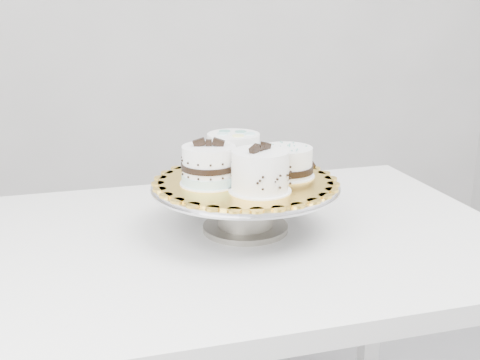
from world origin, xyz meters
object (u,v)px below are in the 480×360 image
object	(u,v)px
cake_banded	(209,167)
cake_dots	(234,152)
cake_swirl	(260,172)
table	(226,271)
cake_board	(245,181)
cake_ribbon	(287,163)
cake_stand	(245,198)

from	to	relation	value
cake_banded	cake_dots	world-z (taller)	cake_banded
cake_swirl	table	bearing A→B (deg)	93.39
table	cake_banded	size ratio (longest dim) A/B	8.95
cake_board	cake_ribbon	world-z (taller)	cake_ribbon
table	cake_swirl	bearing A→B (deg)	-50.73
cake_stand	cake_board	distance (m)	0.04
cake_board	cake_banded	world-z (taller)	cake_banded
cake_ribbon	cake_swirl	bearing A→B (deg)	-136.44
cake_board	cake_dots	distance (m)	0.09
table	cake_ribbon	size ratio (longest dim) A/B	9.72
table	cake_dots	distance (m)	0.25
cake_dots	cake_ribbon	size ratio (longest dim) A/B	1.07
table	cake_banded	world-z (taller)	cake_banded
table	cake_dots	xyz separation A→B (m)	(0.05, 0.09, 0.23)
table	cake_ribbon	distance (m)	0.26
cake_stand	cake_swirl	size ratio (longest dim) A/B	2.55
table	cake_board	xyz separation A→B (m)	(0.05, 0.01, 0.19)
table	cake_stand	xyz separation A→B (m)	(0.05, 0.01, 0.15)
cake_stand	cake_swirl	distance (m)	0.11
cake_board	cake_banded	size ratio (longest dim) A/B	2.62
cake_stand	cake_banded	xyz separation A→B (m)	(-0.08, -0.00, 0.07)
cake_swirl	cake_banded	xyz separation A→B (m)	(-0.08, 0.08, -0.00)
cake_board	cake_banded	bearing A→B (deg)	-179.23
cake_stand	cake_board	xyz separation A→B (m)	(-0.00, 0.00, 0.04)
cake_board	cake_ribbon	distance (m)	0.10
cake_banded	cake_dots	bearing A→B (deg)	64.28
cake_stand	cake_banded	bearing A→B (deg)	-179.23
cake_swirl	cake_dots	bearing A→B (deg)	58.11
cake_stand	cake_board	size ratio (longest dim) A/B	1.09
table	cake_ribbon	bearing A→B (deg)	8.23
table	cake_stand	size ratio (longest dim) A/B	3.15
cake_dots	cake_banded	bearing A→B (deg)	-130.31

